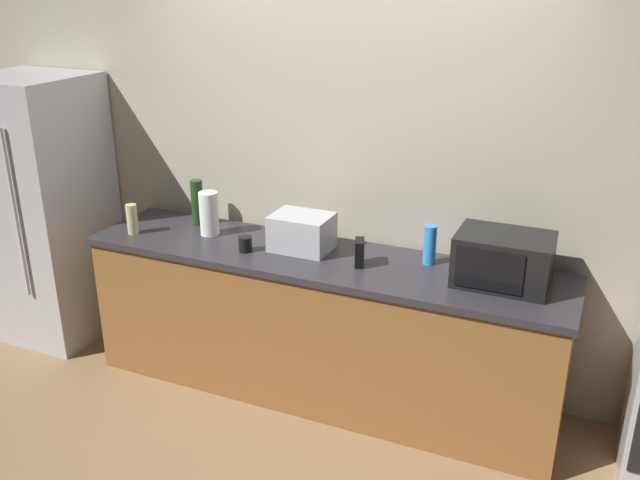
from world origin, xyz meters
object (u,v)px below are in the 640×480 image
cordless_phone (360,253)px  paper_towel_roll (209,214)px  bottle_vinegar (132,219)px  bottle_wine (197,202)px  bottle_spray_cleaner (430,245)px  mug_black (245,244)px  toaster_oven (302,232)px  microwave (503,259)px  refrigerator (45,209)px

cordless_phone → paper_towel_roll: bearing=155.5°
paper_towel_roll → bottle_vinegar: size_ratio=1.45×
paper_towel_roll → bottle_wine: (-0.17, 0.13, 0.01)m
bottle_spray_cleaner → mug_black: (-1.02, -0.25, -0.07)m
toaster_oven → mug_black: bearing=-150.4°
bottle_wine → microwave: bearing=-3.9°
toaster_oven → bottle_vinegar: 1.08m
paper_towel_roll → bottle_wine: 0.21m
paper_towel_roll → mug_black: (0.34, -0.15, -0.09)m
bottle_vinegar → cordless_phone: bearing=3.9°
refrigerator → toaster_oven: size_ratio=5.29×
refrigerator → bottle_wine: bearing=9.2°
bottle_vinegar → mug_black: size_ratio=2.10×
bottle_spray_cleaner → mug_black: bearing=-166.1°
toaster_oven → bottle_spray_cleaner: size_ratio=1.53×
refrigerator → bottle_spray_cleaner: (2.64, 0.15, 0.11)m
paper_towel_roll → mug_black: size_ratio=3.04×
refrigerator → paper_towel_roll: (1.29, 0.05, 0.13)m
microwave → bottle_wine: bearing=176.1°
cordless_phone → bottle_spray_cleaner: (0.35, 0.18, 0.04)m
toaster_oven → cordless_phone: (0.39, -0.09, -0.03)m
cordless_phone → bottle_vinegar: (-1.46, -0.10, 0.02)m
cordless_phone → bottle_vinegar: bottle_vinegar is taller
paper_towel_roll → mug_black: 0.38m
refrigerator → cordless_phone: bearing=-0.7°
cordless_phone → bottle_wine: bottle_wine is taller
cordless_phone → mug_black: size_ratio=1.69×
microwave → mug_black: 1.45m
refrigerator → bottle_wine: size_ratio=6.21×
bottle_spray_cleaner → paper_towel_roll: bearing=-175.8°
refrigerator → paper_towel_roll: 1.30m
bottle_spray_cleaner → mug_black: bottle_spray_cleaner is taller
toaster_oven → paper_towel_roll: paper_towel_roll is taller
paper_towel_roll → bottle_vinegar: 0.48m
paper_towel_roll → bottle_wine: size_ratio=0.93×
microwave → refrigerator: bearing=-179.1°
cordless_phone → bottle_spray_cleaner: size_ratio=0.67×
refrigerator → mug_black: 1.63m
microwave → cordless_phone: (-0.76, -0.07, -0.06)m
toaster_oven → paper_towel_roll: bearing=-179.1°
refrigerator → mug_black: (1.62, -0.10, 0.04)m
cordless_phone → microwave: bearing=-14.6°
bottle_wine → mug_black: (0.50, -0.28, -0.10)m
cordless_phone → bottle_wine: size_ratio=0.52×
toaster_oven → bottle_vinegar: size_ratio=1.82×
toaster_oven → bottle_wine: (-0.79, 0.12, 0.04)m
bottle_spray_cleaner → refrigerator: bearing=-176.7°
toaster_oven → mug_black: toaster_oven is taller
microwave → paper_towel_roll: bearing=179.9°
bottle_spray_cleaner → bottle_wine: size_ratio=0.77×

